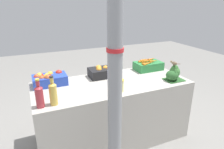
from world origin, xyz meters
TOP-DOWN VIEW (x-y plane):
  - ground_plane at (0.00, 0.00)m, footprint 10.00×10.00m
  - market_table at (0.00, 0.00)m, footprint 1.79×0.77m
  - support_pole at (-0.26, -0.66)m, footprint 0.13×0.13m
  - apple_crate at (-0.68, 0.23)m, footprint 0.37×0.23m
  - orange_crate at (-0.01, 0.23)m, footprint 0.37×0.23m
  - carrot_crate at (0.64, 0.23)m, footprint 0.37×0.24m
  - broccoli_pile at (0.71, -0.22)m, footprint 0.23×0.18m
  - juice_bottle_ruby at (-0.82, -0.27)m, footprint 0.07×0.07m
  - juice_bottle_golden at (-0.70, -0.27)m, footprint 0.07×0.07m
  - pickle_jar at (-0.03, -0.24)m, footprint 0.11×0.11m
  - sparrow_bird at (0.70, -0.22)m, footprint 0.06×0.13m

SIDE VIEW (x-z plane):
  - ground_plane at x=0.00m, z-range 0.00..0.00m
  - market_table at x=0.00m, z-range 0.00..0.76m
  - carrot_crate at x=0.64m, z-range 0.74..0.89m
  - orange_crate at x=-0.01m, z-range 0.75..0.89m
  - pickle_jar at x=-0.03m, z-range 0.76..0.89m
  - apple_crate at x=-0.68m, z-range 0.75..0.90m
  - broccoli_pile at x=0.71m, z-range 0.74..0.93m
  - juice_bottle_ruby at x=-0.82m, z-range 0.73..1.00m
  - juice_bottle_golden at x=-0.70m, z-range 0.73..1.01m
  - sparrow_bird at x=0.70m, z-range 0.94..0.99m
  - support_pole at x=-0.26m, z-range 0.00..2.39m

